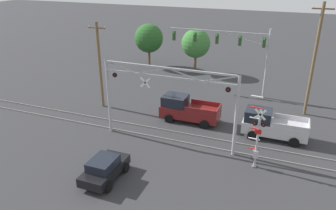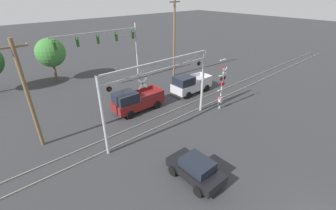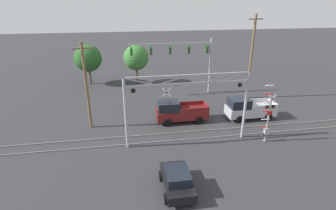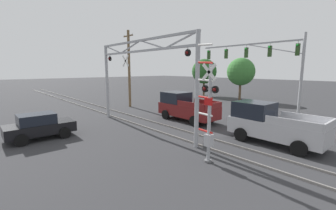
{
  "view_description": "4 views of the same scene",
  "coord_description": "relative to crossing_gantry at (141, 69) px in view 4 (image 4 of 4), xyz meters",
  "views": [
    {
      "loc": [
        8.4,
        -7.93,
        13.21
      ],
      "look_at": [
        0.17,
        13.23,
        3.44
      ],
      "focal_mm": 35.0,
      "sensor_mm": 36.0,
      "label": 1
    },
    {
      "loc": [
        -10.71,
        0.34,
        11.2
      ],
      "look_at": [
        -0.33,
        12.37,
        2.99
      ],
      "focal_mm": 24.0,
      "sensor_mm": 36.0,
      "label": 2
    },
    {
      "loc": [
        -5.08,
        -6.41,
        11.99
      ],
      "look_at": [
        -1.83,
        12.89,
        4.02
      ],
      "focal_mm": 28.0,
      "sensor_mm": 36.0,
      "label": 3
    },
    {
      "loc": [
        13.21,
        4.68,
        4.26
      ],
      "look_at": [
        0.79,
        15.51,
        1.62
      ],
      "focal_mm": 24.0,
      "sensor_mm": 36.0,
      "label": 4
    }
  ],
  "objects": [
    {
      "name": "rail_track_near",
      "position": [
        0.01,
        0.28,
        -4.21
      ],
      "size": [
        80.0,
        0.08,
        0.1
      ],
      "primitive_type": "cube",
      "color": "gray",
      "rests_on": "ground_plane"
    },
    {
      "name": "utility_pole_left",
      "position": [
        -8.76,
        4.42,
        0.11
      ],
      "size": [
        1.8,
        0.28,
        8.45
      ],
      "color": "brown",
      "rests_on": "ground_plane"
    },
    {
      "name": "crossing_signal_mast",
      "position": [
        6.96,
        -1.1,
        -2.08
      ],
      "size": [
        1.17,
        0.35,
        5.38
      ],
      "color": "#9EA0A5",
      "rests_on": "ground_plane"
    },
    {
      "name": "sedan_waiting",
      "position": [
        -2.11,
        -6.14,
        -3.45
      ],
      "size": [
        2.08,
        3.82,
        1.58
      ],
      "color": "black",
      "rests_on": "ground_plane"
    },
    {
      "name": "background_tree_far_left_verge",
      "position": [
        -3.34,
        18.5,
        -0.36
      ],
      "size": [
        3.7,
        3.7,
        5.76
      ],
      "color": "brown",
      "rests_on": "ground_plane"
    },
    {
      "name": "crossing_gantry",
      "position": [
        0.0,
        0.0,
        0.0
      ],
      "size": [
        10.76,
        0.28,
        6.26
      ],
      "color": "#9EA0A5",
      "rests_on": "ground_plane"
    },
    {
      "name": "rail_track_far",
      "position": [
        0.01,
        1.72,
        -4.21
      ],
      "size": [
        80.0,
        0.08,
        0.1
      ],
      "primitive_type": "cube",
      "color": "gray",
      "rests_on": "ground_plane"
    },
    {
      "name": "pickup_truck_following",
      "position": [
        7.6,
        3.85,
        -3.15
      ],
      "size": [
        5.15,
        2.29,
        2.3
      ],
      "color": "#B7B7BC",
      "rests_on": "ground_plane"
    },
    {
      "name": "background_tree_beyond_span",
      "position": [
        -10.29,
        19.22,
        -0.37
      ],
      "size": [
        3.93,
        3.93,
        5.87
      ],
      "color": "brown",
      "rests_on": "ground_plane"
    },
    {
      "name": "pickup_truck_lead",
      "position": [
        0.16,
        4.32,
        -3.15
      ],
      "size": [
        5.33,
        2.29,
        2.3
      ],
      "color": "maroon",
      "rests_on": "ground_plane"
    },
    {
      "name": "traffic_signal_span",
      "position": [
        2.86,
        12.62,
        0.97
      ],
      "size": [
        10.86,
        0.39,
        7.34
      ],
      "color": "#9EA0A5",
      "rests_on": "ground_plane"
    }
  ]
}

